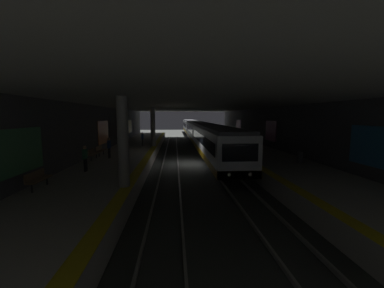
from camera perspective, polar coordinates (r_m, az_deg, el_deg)
The scene contains 22 objects.
ground_plane at distance 23.71m, azimuth 0.28°, elevation -4.69°, with size 120.00×120.00×0.00m, color #383A38.
track_left at distance 23.96m, azimuth 5.55°, elevation -4.40°, with size 60.00×1.53×0.16m.
track_right at distance 23.63m, azimuth -5.06°, elevation -4.55°, with size 60.00×1.53×0.16m.
platform_left at distance 24.97m, azimuth 15.47°, elevation -3.13°, with size 60.00×5.30×1.06m.
platform_right at distance 24.03m, azimuth -15.51°, elevation -3.50°, with size 60.00×5.30×1.06m.
wall_left at distance 25.83m, azimuth 21.68°, elevation 2.05°, with size 60.00×0.56×5.60m.
wall_right at distance 24.51m, azimuth -22.33°, elevation 1.80°, with size 60.00×0.56×5.60m.
ceiling_slab at distance 23.28m, azimuth 0.29°, elevation 9.46°, with size 60.00×19.40×0.40m.
pillar_near at distance 12.66m, azimuth -15.83°, elevation 0.44°, with size 0.56×0.56×4.55m.
pillar_far at distance 29.25m, azimuth -9.15°, elevation 3.93°, with size 0.56×0.56×4.55m.
metro_train at distance 44.09m, azimuth 1.11°, elevation 3.17°, with size 58.90×2.83×3.49m.
bench_left_near at distance 33.43m, azimuth 13.90°, elevation 1.13°, with size 1.70×0.47×0.86m.
bench_left_mid at distance 39.15m, azimuth 11.21°, elevation 1.96°, with size 1.70×0.47×0.86m.
bench_right_near at distance 14.31m, azimuth -32.44°, elevation -6.77°, with size 1.70×0.47×0.86m.
bench_right_mid at distance 21.68m, azimuth -22.23°, elevation -2.02°, with size 1.70×0.47×0.86m.
bench_right_far at distance 23.62m, azimuth -20.69°, elevation -1.28°, with size 1.70×0.47×0.86m.
person_waiting_near at distance 29.93m, azimuth -11.52°, elevation 1.28°, with size 0.60×0.22×1.64m.
person_walking_mid at distance 17.21m, azimuth -23.75°, elevation -2.88°, with size 0.60×0.23×1.68m.
person_standing_far at distance 21.87m, azimuth -18.83°, elevation -0.66°, with size 0.60×0.24×1.75m.
suitcase_rolling at distance 25.81m, azimuth 14.99°, elevation -0.86°, with size 0.41×0.26×0.98m.
backpack_on_floor at distance 33.67m, azimuth 8.54°, elevation 0.73°, with size 0.30×0.20×0.40m.
trash_bin at distance 20.42m, azimuth 23.95°, elevation -2.87°, with size 0.44×0.44×0.85m.
Camera 1 is at (-23.19, 1.76, 4.62)m, focal length 22.77 mm.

